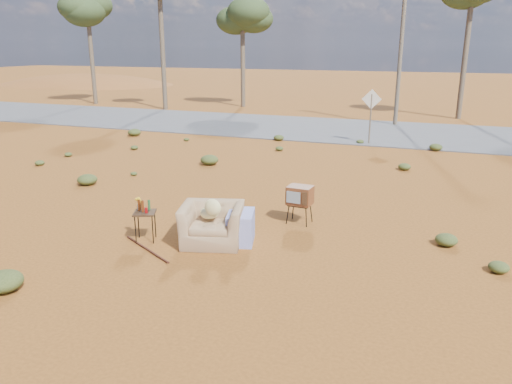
% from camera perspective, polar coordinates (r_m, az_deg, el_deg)
% --- Properties ---
extents(ground, '(140.00, 140.00, 0.00)m').
position_cam_1_polar(ground, '(10.03, -5.91, -6.34)').
color(ground, brown).
rests_on(ground, ground).
extents(highway, '(140.00, 7.00, 0.04)m').
position_cam_1_polar(highway, '(23.94, 10.22, 6.98)').
color(highway, '#565659').
rests_on(highway, ground).
extents(dirt_mound, '(26.00, 18.00, 2.00)m').
position_cam_1_polar(dirt_mound, '(54.48, -18.87, 11.58)').
color(dirt_mound, brown).
rests_on(dirt_mound, ground).
extents(armchair, '(1.57, 1.27, 1.07)m').
position_cam_1_polar(armchair, '(10.07, -4.44, -3.13)').
color(armchair, '#997753').
rests_on(armchair, ground).
extents(tv_unit, '(0.57, 0.47, 0.86)m').
position_cam_1_polar(tv_unit, '(11.15, 5.03, -0.45)').
color(tv_unit, black).
rests_on(tv_unit, ground).
extents(side_table, '(0.57, 0.57, 0.88)m').
position_cam_1_polar(side_table, '(10.38, -12.77, -2.08)').
color(side_table, '#392614').
rests_on(side_table, ground).
extents(rusty_bar, '(1.47, 0.88, 0.04)m').
position_cam_1_polar(rusty_bar, '(10.08, -12.36, -6.38)').
color(rusty_bar, '#4C2114').
rests_on(rusty_bar, ground).
extents(road_sign, '(0.78, 0.06, 2.19)m').
position_cam_1_polar(road_sign, '(20.57, 13.02, 9.47)').
color(road_sign, brown).
rests_on(road_sign, ground).
extents(eucalyptus_far_left, '(3.20, 3.20, 7.10)m').
position_cam_1_polar(eucalyptus_far_left, '(35.97, -18.70, 18.99)').
color(eucalyptus_far_left, brown).
rests_on(eucalyptus_far_left, ground).
extents(eucalyptus_near_left, '(3.20, 3.20, 6.60)m').
position_cam_1_polar(eucalyptus_near_left, '(32.65, -1.56, 19.27)').
color(eucalyptus_near_left, brown).
rests_on(eucalyptus_near_left, ground).
extents(utility_pole_center, '(1.40, 0.20, 8.00)m').
position_cam_1_polar(utility_pole_center, '(25.85, 16.31, 16.49)').
color(utility_pole_center, brown).
rests_on(utility_pole_center, ground).
extents(scrub_patch, '(17.49, 8.07, 0.33)m').
position_cam_1_polar(scrub_patch, '(14.12, -1.05, 1.15)').
color(scrub_patch, '#4B5424').
rests_on(scrub_patch, ground).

